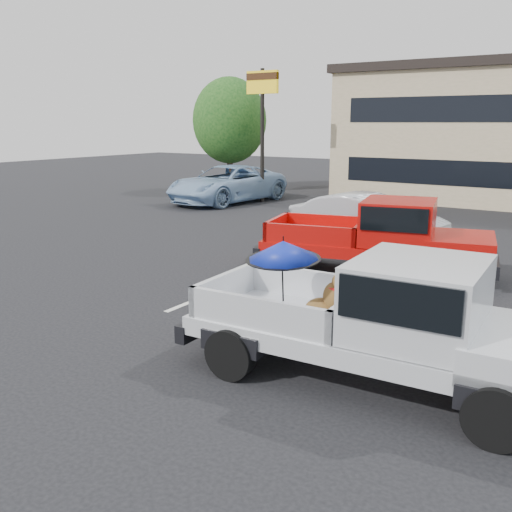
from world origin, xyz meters
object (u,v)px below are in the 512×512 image
object	(u,v)px
motel_sign	(262,99)
blue_suv	(227,184)
red_pickup	(391,235)
silver_sedan	(368,221)
tree_left	(230,121)
silver_pickup	(399,317)

from	to	relation	value
motel_sign	blue_suv	size ratio (longest dim) A/B	0.98
red_pickup	blue_suv	distance (m)	13.84
motel_sign	red_pickup	distance (m)	13.99
red_pickup	silver_sedan	distance (m)	3.34
silver_sedan	tree_left	bearing A→B (deg)	58.58
motel_sign	red_pickup	bearing A→B (deg)	-44.18
silver_pickup	blue_suv	world-z (taller)	silver_pickup
red_pickup	silver_sedan	bearing A→B (deg)	108.77
blue_suv	tree_left	bearing A→B (deg)	130.53
tree_left	red_pickup	xyz separation A→B (m)	(13.69, -12.42, -2.72)
red_pickup	blue_suv	bearing A→B (deg)	129.82
red_pickup	silver_sedan	size ratio (longest dim) A/B	1.25
tree_left	red_pickup	world-z (taller)	tree_left
motel_sign	red_pickup	xyz separation A→B (m)	(9.69, -9.42, -3.64)
silver_pickup	silver_sedan	bearing A→B (deg)	112.12
tree_left	silver_pickup	size ratio (longest dim) A/B	1.04
silver_sedan	silver_pickup	bearing A→B (deg)	-147.88
tree_left	silver_pickup	distance (m)	24.34
silver_pickup	blue_suv	xyz separation A→B (m)	(-13.24, 14.20, -0.20)
tree_left	silver_pickup	xyz separation A→B (m)	(15.94, -18.20, -2.68)
red_pickup	silver_sedan	world-z (taller)	red_pickup
silver_sedan	red_pickup	bearing A→B (deg)	-141.16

